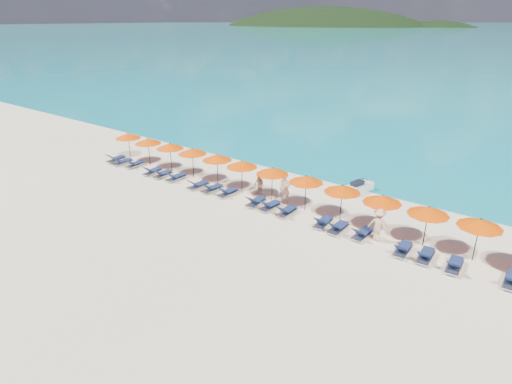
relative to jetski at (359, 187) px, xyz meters
The scene contains 38 objects.
ground 10.27m from the jetski, 111.13° to the right, with size 1400.00×1400.00×0.00m, color beige.
headland_main 612.42m from the jetski, 119.79° to the left, with size 374.00×242.00×126.50m.
headland_small 572.58m from the jetski, 105.60° to the left, with size 162.00×126.00×85.50m.
jetski is the anchor object (origin of this frame).
beachgoer_a 5.45m from the jetski, 123.01° to the right, with size 0.68×0.45×1.88m, color tan.
beachgoer_b 6.77m from the jetski, 137.61° to the right, with size 0.71×0.41×1.46m, color tan.
beachgoer_c 6.87m from the jetski, 56.83° to the right, with size 1.19×0.55×1.85m, color tan.
umbrella_0 18.89m from the jetski, 164.87° to the right, with size 2.10×2.10×2.28m.
umbrella_1 16.47m from the jetski, 162.45° to the right, with size 2.10×2.10×2.28m.
umbrella_2 14.16m from the jetski, 159.82° to the right, with size 2.10×2.10×2.28m.
umbrella_3 12.00m from the jetski, 156.25° to the right, with size 2.10×2.10×2.28m.
umbrella_4 9.87m from the jetski, 150.55° to the right, with size 2.10×2.10×2.28m.
umbrella_5 8.06m from the jetski, 141.85° to the right, with size 2.10×2.10×2.28m.
umbrella_6 6.32m from the jetski, 128.66° to the right, with size 2.10×2.10×2.28m.
umbrella_7 5.19m from the jetski, 105.76° to the right, with size 2.10×2.10×2.28m.
umbrella_8 5.21m from the jetski, 77.21° to the right, with size 2.10×2.10×2.28m.
umbrella_9 6.21m from the jetski, 54.59° to the right, with size 2.10×2.10×2.28m.
umbrella_10 7.80m from the jetski, 39.63° to the right, with size 2.10×2.10×2.28m.
umbrella_11 9.67m from the jetski, 30.20° to the right, with size 2.10×2.10×2.28m.
lounger_0 19.60m from the jetski, 162.27° to the right, with size 0.71×1.73×0.66m.
lounger_1 18.63m from the jetski, 160.80° to the right, with size 0.66×1.72×0.66m.
lounger_2 17.34m from the jetski, 160.15° to the right, with size 0.79×1.75×0.66m.
lounger_3 15.19m from the jetski, 156.17° to the right, with size 0.78×1.75×0.66m.
lounger_4 14.18m from the jetski, 154.54° to the right, with size 0.74×1.74×0.66m.
lounger_5 12.96m from the jetski, 152.56° to the right, with size 0.66×1.72×0.66m.
lounger_6 10.98m from the jetski, 146.21° to the right, with size 0.76×1.75×0.66m.
lounger_7 9.93m from the jetski, 142.96° to the right, with size 0.73×1.74×0.66m.
lounger_8 8.84m from the jetski, 138.51° to the right, with size 0.67×1.72×0.66m.
lounger_9 7.27m from the jetski, 125.14° to the right, with size 0.73×1.74×0.66m.
lounger_10 6.69m from the jetski, 117.67° to the right, with size 0.72×1.73×0.66m.
lounger_11 6.26m from the jetski, 107.25° to the right, with size 0.65×1.71×0.66m.
lounger_12 5.96m from the jetski, 84.12° to the right, with size 0.75×1.74×0.66m.
lounger_13 6.24m from the jetski, 75.08° to the right, with size 0.63×1.70×0.66m.
lounger_14 6.57m from the jetski, 63.16° to the right, with size 0.70×1.73×0.66m.
lounger_15 8.13m from the jetski, 49.47° to the right, with size 0.72×1.73×0.66m.
lounger_16 8.85m from the jetski, 43.85° to the right, with size 0.73×1.74×0.66m.
lounger_17 9.89m from the jetski, 38.58° to the right, with size 0.74×1.74×0.66m.
lounger_18 11.70m from the jetski, 30.42° to the right, with size 0.65×1.71×0.66m.
Camera 1 is at (14.55, -15.94, 10.97)m, focal length 30.00 mm.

